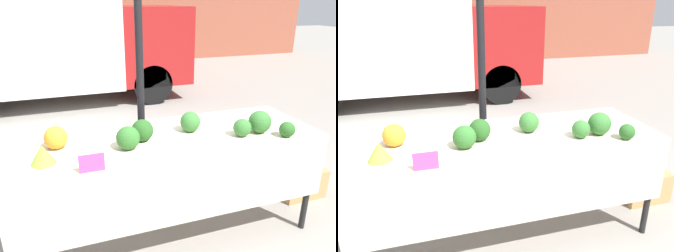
{
  "view_description": "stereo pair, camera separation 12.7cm",
  "coord_description": "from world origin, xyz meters",
  "views": [
    {
      "loc": [
        -0.77,
        -2.21,
        1.88
      ],
      "look_at": [
        0.0,
        0.0,
        0.98
      ],
      "focal_mm": 35.0,
      "sensor_mm": 36.0,
      "label": 1
    },
    {
      "loc": [
        -0.65,
        -2.25,
        1.88
      ],
      "look_at": [
        0.0,
        0.0,
        0.98
      ],
      "focal_mm": 35.0,
      "sensor_mm": 36.0,
      "label": 2
    }
  ],
  "objects": [
    {
      "name": "ground_plane",
      "position": [
        0.0,
        0.0,
        0.0
      ],
      "size": [
        40.0,
        40.0,
        0.0
      ],
      "primitive_type": "plane",
      "color": "gray"
    },
    {
      "name": "tent_pole",
      "position": [
        -0.03,
        0.7,
        1.33
      ],
      "size": [
        0.07,
        0.07,
        2.65
      ],
      "color": "black",
      "rests_on": "ground_plane"
    },
    {
      "name": "parked_truck",
      "position": [
        -0.81,
        4.54,
        1.26
      ],
      "size": [
        4.84,
        2.09,
        2.34
      ],
      "color": "white",
      "rests_on": "ground_plane"
    },
    {
      "name": "market_table",
      "position": [
        0.0,
        -0.07,
        0.79
      ],
      "size": [
        2.38,
        0.81,
        0.9
      ],
      "color": "beige",
      "rests_on": "ground_plane"
    },
    {
      "name": "orange_cauliflower",
      "position": [
        -0.82,
        0.04,
        0.98
      ],
      "size": [
        0.16,
        0.16,
        0.16
      ],
      "color": "orange",
      "rests_on": "market_table"
    },
    {
      "name": "romanesco_head",
      "position": [
        -0.91,
        -0.18,
        0.96
      ],
      "size": [
        0.16,
        0.16,
        0.13
      ],
      "color": "#93B238",
      "rests_on": "market_table"
    },
    {
      "name": "broccoli_head_0",
      "position": [
        0.53,
        -0.2,
        0.97
      ],
      "size": [
        0.14,
        0.14,
        0.14
      ],
      "color": "#336B2D",
      "rests_on": "market_table"
    },
    {
      "name": "broccoli_head_1",
      "position": [
        0.7,
        -0.17,
        0.99
      ],
      "size": [
        0.18,
        0.18,
        0.18
      ],
      "color": "#336B2D",
      "rests_on": "market_table"
    },
    {
      "name": "broccoli_head_2",
      "position": [
        -0.34,
        -0.14,
        0.98
      ],
      "size": [
        0.17,
        0.17,
        0.17
      ],
      "color": "#2D6628",
      "rests_on": "market_table"
    },
    {
      "name": "broccoli_head_3",
      "position": [
        0.2,
        0.03,
        0.98
      ],
      "size": [
        0.16,
        0.16,
        0.16
      ],
      "color": "#336B2D",
      "rests_on": "market_table"
    },
    {
      "name": "broccoli_head_4",
      "position": [
        0.85,
        -0.32,
        0.96
      ],
      "size": [
        0.12,
        0.12,
        0.12
      ],
      "color": "#285B23",
      "rests_on": "market_table"
    },
    {
      "name": "broccoli_head_5",
      "position": [
        -0.21,
        -0.03,
        0.98
      ],
      "size": [
        0.17,
        0.17,
        0.17
      ],
      "color": "#23511E",
      "rests_on": "market_table"
    },
    {
      "name": "price_sign",
      "position": [
        -0.63,
        -0.39,
        0.96
      ],
      "size": [
        0.16,
        0.01,
        0.12
      ],
      "color": "#EF4793",
      "rests_on": "market_table"
    },
    {
      "name": "produce_crate",
      "position": [
        1.47,
        0.11,
        0.15
      ],
      "size": [
        0.45,
        0.31,
        0.3
      ],
      "color": "tan",
      "rests_on": "ground_plane"
    }
  ]
}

